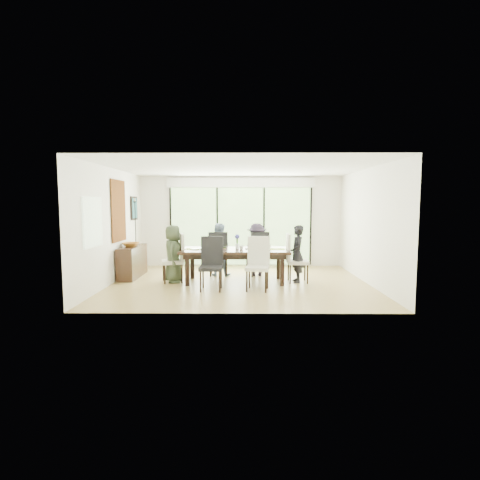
{
  "coord_description": "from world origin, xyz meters",
  "views": [
    {
      "loc": [
        0.07,
        -8.74,
        1.86
      ],
      "look_at": [
        0.0,
        0.25,
        1.0
      ],
      "focal_mm": 28.0,
      "sensor_mm": 36.0,
      "label": 1
    }
  ],
  "objects_px": {
    "chair_right_end": "(298,258)",
    "bowl": "(131,245)",
    "vase": "(237,246)",
    "chair_near_right": "(257,264)",
    "person_left_end": "(173,254)",
    "laptop": "(199,249)",
    "person_far_left": "(218,250)",
    "chair_left_end": "(172,258)",
    "cup_b": "(241,248)",
    "cup_a": "(206,246)",
    "chair_far_right": "(257,253)",
    "cup_c": "(268,247)",
    "table_top": "(235,250)",
    "sideboard": "(132,262)",
    "chair_near_left": "(211,264)",
    "person_right_end": "(297,254)",
    "person_far_right": "(257,250)",
    "chair_far_left": "(219,253)"
  },
  "relations": [
    {
      "from": "chair_far_left",
      "to": "person_left_end",
      "type": "distance_m",
      "value": 1.34
    },
    {
      "from": "chair_near_left",
      "to": "cup_a",
      "type": "relative_size",
      "value": 8.87
    },
    {
      "from": "person_left_end",
      "to": "person_far_left",
      "type": "relative_size",
      "value": 1.0
    },
    {
      "from": "person_left_end",
      "to": "cup_a",
      "type": "relative_size",
      "value": 10.4
    },
    {
      "from": "chair_far_right",
      "to": "cup_c",
      "type": "relative_size",
      "value": 8.87
    },
    {
      "from": "vase",
      "to": "chair_far_right",
      "type": "bearing_deg",
      "value": 57.99
    },
    {
      "from": "chair_near_right",
      "to": "cup_b",
      "type": "distance_m",
      "value": 0.89
    },
    {
      "from": "chair_right_end",
      "to": "laptop",
      "type": "height_order",
      "value": "chair_right_end"
    },
    {
      "from": "chair_far_right",
      "to": "person_far_right",
      "type": "relative_size",
      "value": 0.85
    },
    {
      "from": "cup_c",
      "to": "cup_a",
      "type": "bearing_deg",
      "value": 178.09
    },
    {
      "from": "chair_near_right",
      "to": "cup_b",
      "type": "bearing_deg",
      "value": 123.24
    },
    {
      "from": "chair_far_right",
      "to": "vase",
      "type": "xyz_separation_m",
      "value": [
        -0.5,
        -0.8,
        0.28
      ]
    },
    {
      "from": "person_far_left",
      "to": "cup_b",
      "type": "xyz_separation_m",
      "value": [
        0.6,
        -0.93,
        0.16
      ]
    },
    {
      "from": "bowl",
      "to": "chair_far_right",
      "type": "bearing_deg",
      "value": 6.0
    },
    {
      "from": "cup_b",
      "to": "sideboard",
      "type": "bearing_deg",
      "value": 165.65
    },
    {
      "from": "chair_near_left",
      "to": "cup_a",
      "type": "distance_m",
      "value": 1.07
    },
    {
      "from": "bowl",
      "to": "person_far_left",
      "type": "bearing_deg",
      "value": 8.18
    },
    {
      "from": "chair_far_left",
      "to": "chair_far_right",
      "type": "bearing_deg",
      "value": 179.29
    },
    {
      "from": "chair_left_end",
      "to": "vase",
      "type": "relative_size",
      "value": 9.17
    },
    {
      "from": "chair_left_end",
      "to": "chair_right_end",
      "type": "xyz_separation_m",
      "value": [
        3.0,
        0.0,
        0.0
      ]
    },
    {
      "from": "vase",
      "to": "cup_b",
      "type": "xyz_separation_m",
      "value": [
        0.1,
        -0.15,
        -0.01
      ]
    },
    {
      "from": "chair_left_end",
      "to": "person_far_right",
      "type": "height_order",
      "value": "person_far_right"
    },
    {
      "from": "chair_left_end",
      "to": "vase",
      "type": "distance_m",
      "value": 1.58
    },
    {
      "from": "person_left_end",
      "to": "laptop",
      "type": "bearing_deg",
      "value": -98.57
    },
    {
      "from": "chair_far_right",
      "to": "person_left_end",
      "type": "bearing_deg",
      "value": 4.38
    },
    {
      "from": "chair_left_end",
      "to": "chair_near_right",
      "type": "bearing_deg",
      "value": 50.94
    },
    {
      "from": "chair_near_left",
      "to": "cup_c",
      "type": "relative_size",
      "value": 8.87
    },
    {
      "from": "cup_c",
      "to": "chair_far_right",
      "type": "bearing_deg",
      "value": 108.43
    },
    {
      "from": "person_far_right",
      "to": "laptop",
      "type": "distance_m",
      "value": 1.69
    },
    {
      "from": "laptop",
      "to": "table_top",
      "type": "bearing_deg",
      "value": -38.03
    },
    {
      "from": "sideboard",
      "to": "chair_right_end",
      "type": "bearing_deg",
      "value": -8.44
    },
    {
      "from": "person_right_end",
      "to": "cup_a",
      "type": "height_order",
      "value": "person_right_end"
    },
    {
      "from": "chair_far_left",
      "to": "table_top",
      "type": "bearing_deg",
      "value": 117.19
    },
    {
      "from": "person_left_end",
      "to": "cup_a",
      "type": "distance_m",
      "value": 0.81
    },
    {
      "from": "sideboard",
      "to": "bowl",
      "type": "relative_size",
      "value": 3.36
    },
    {
      "from": "chair_far_right",
      "to": "laptop",
      "type": "bearing_deg",
      "value": 15.82
    },
    {
      "from": "chair_near_left",
      "to": "person_right_end",
      "type": "bearing_deg",
      "value": 25.14
    },
    {
      "from": "person_far_left",
      "to": "chair_right_end",
      "type": "bearing_deg",
      "value": 166.33
    },
    {
      "from": "chair_left_end",
      "to": "cup_b",
      "type": "bearing_deg",
      "value": 70.98
    },
    {
      "from": "person_right_end",
      "to": "cup_b",
      "type": "bearing_deg",
      "value": -89.33
    },
    {
      "from": "person_far_right",
      "to": "laptop",
      "type": "bearing_deg",
      "value": 29.18
    },
    {
      "from": "vase",
      "to": "chair_near_right",
      "type": "bearing_deg",
      "value": -63.94
    },
    {
      "from": "person_right_end",
      "to": "person_far_left",
      "type": "xyz_separation_m",
      "value": [
        -1.93,
        0.83,
        0.0
      ]
    },
    {
      "from": "chair_near_left",
      "to": "bowl",
      "type": "xyz_separation_m",
      "value": [
        -2.14,
        1.38,
        0.27
      ]
    },
    {
      "from": "chair_near_right",
      "to": "laptop",
      "type": "xyz_separation_m",
      "value": [
        -1.35,
        0.77,
        0.23
      ]
    },
    {
      "from": "chair_far_right",
      "to": "person_left_end",
      "type": "distance_m",
      "value": 2.2
    },
    {
      "from": "table_top",
      "to": "person_right_end",
      "type": "xyz_separation_m",
      "value": [
        1.48,
        0.0,
        -0.08
      ]
    },
    {
      "from": "person_left_end",
      "to": "laptop",
      "type": "height_order",
      "value": "person_left_end"
    },
    {
      "from": "chair_right_end",
      "to": "cup_b",
      "type": "bearing_deg",
      "value": 94.8
    },
    {
      "from": "chair_right_end",
      "to": "bowl",
      "type": "bearing_deg",
      "value": 83.48
    }
  ]
}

